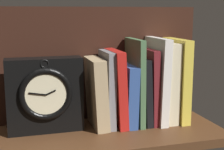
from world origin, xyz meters
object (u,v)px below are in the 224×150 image
at_px(book_maroon_dawkins, 148,86).
at_px(book_gray_chess, 107,89).
at_px(book_blue_modern, 126,94).
at_px(book_yellow_seinlanguage, 176,80).
at_px(framed_clock, 45,95).
at_px(book_green_romantic, 135,82).
at_px(book_tan_shortstories, 96,93).
at_px(book_red_requiem, 116,88).
at_px(book_white_catcher, 156,80).
at_px(book_cream_twain, 166,82).
at_px(book_black_skeptic, 141,90).

bearing_deg(book_maroon_dawkins, book_gray_chess, 180.00).
height_order(book_blue_modern, book_yellow_seinlanguage, book_yellow_seinlanguage).
bearing_deg(framed_clock, book_green_romantic, 0.93).
xyz_separation_m(book_tan_shortstories, book_red_requiem, (0.06, 0.00, 0.01)).
bearing_deg(book_blue_modern, book_red_requiem, 180.00).
relative_size(book_maroon_dawkins, book_white_catcher, 0.87).
relative_size(book_tan_shortstories, book_cream_twain, 0.83).
bearing_deg(book_gray_chess, book_maroon_dawkins, 0.00).
xyz_separation_m(book_blue_modern, book_maroon_dawkins, (0.07, 0.00, 0.02)).
distance_m(book_maroon_dawkins, framed_clock, 0.31).
distance_m(book_red_requiem, book_cream_twain, 0.16).
xyz_separation_m(book_red_requiem, book_blue_modern, (0.03, 0.00, -0.02)).
xyz_separation_m(book_black_skeptic, book_cream_twain, (0.08, 0.00, 0.02)).
distance_m(book_gray_chess, book_blue_modern, 0.06).
bearing_deg(book_yellow_seinlanguage, book_tan_shortstories, 180.00).
bearing_deg(book_yellow_seinlanguage, book_white_catcher, 180.00).
height_order(book_maroon_dawkins, book_yellow_seinlanguage, book_yellow_seinlanguage).
xyz_separation_m(book_tan_shortstories, book_green_romantic, (0.12, 0.00, 0.03)).
distance_m(book_green_romantic, book_cream_twain, 0.10).
distance_m(book_gray_chess, book_white_catcher, 0.16).
height_order(book_tan_shortstories, book_yellow_seinlanguage, book_yellow_seinlanguage).
bearing_deg(framed_clock, book_yellow_seinlanguage, 0.62).
xyz_separation_m(book_blue_modern, book_yellow_seinlanguage, (0.16, 0.00, 0.04)).
distance_m(book_blue_modern, book_maroon_dawkins, 0.07).
bearing_deg(book_gray_chess, book_black_skeptic, 0.00).
bearing_deg(book_green_romantic, book_red_requiem, 180.00).
bearing_deg(book_maroon_dawkins, book_blue_modern, 180.00).
distance_m(book_red_requiem, book_yellow_seinlanguage, 0.20).
relative_size(book_blue_modern, framed_clock, 0.86).
bearing_deg(book_tan_shortstories, book_red_requiem, 0.00).
relative_size(book_blue_modern, book_cream_twain, 0.74).
bearing_deg(book_black_skeptic, book_maroon_dawkins, 0.00).
xyz_separation_m(book_gray_chess, book_cream_twain, (0.19, 0.00, 0.01)).
bearing_deg(book_white_catcher, book_blue_modern, 180.00).
bearing_deg(book_white_catcher, book_red_requiem, 180.00).
xyz_separation_m(book_tan_shortstories, book_blue_modern, (0.09, 0.00, -0.01)).
height_order(book_black_skeptic, book_maroon_dawkins, book_maroon_dawkins).
bearing_deg(book_red_requiem, book_green_romantic, 0.00).
relative_size(book_red_requiem, book_green_romantic, 0.88).
relative_size(book_green_romantic, framed_clock, 1.22).
bearing_deg(book_maroon_dawkins, book_yellow_seinlanguage, 0.00).
relative_size(book_red_requiem, book_yellow_seinlanguage, 0.89).
relative_size(book_green_romantic, book_black_skeptic, 1.29).
bearing_deg(book_tan_shortstories, book_yellow_seinlanguage, 0.00).
distance_m(book_white_catcher, book_cream_twain, 0.03).
xyz_separation_m(book_tan_shortstories, framed_clock, (-0.15, -0.00, 0.01)).
distance_m(book_black_skeptic, book_yellow_seinlanguage, 0.12).
bearing_deg(book_red_requiem, book_blue_modern, 0.00).
bearing_deg(book_blue_modern, book_maroon_dawkins, 0.00).
bearing_deg(book_blue_modern, framed_clock, -178.97).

